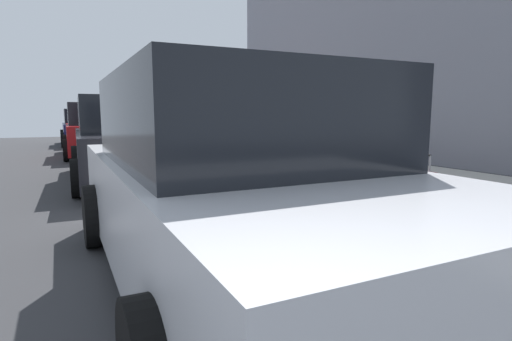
{
  "coord_description": "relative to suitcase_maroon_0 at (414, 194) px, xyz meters",
  "views": [
    {
      "loc": [
        -6.88,
        2.93,
        1.35
      ],
      "look_at": [
        -1.23,
        0.1,
        0.46
      ],
      "focal_mm": 28.21,
      "sensor_mm": 36.0,
      "label": 1
    }
  ],
  "objects": [
    {
      "name": "ground_plane",
      "position": [
        3.59,
        0.79,
        -0.42
      ],
      "size": [
        40.0,
        40.0,
        0.0
      ],
      "primitive_type": "plane",
      "color": "#333335"
    },
    {
      "name": "suitcase_navy_3",
      "position": [
        1.75,
        0.04,
        0.03
      ],
      "size": [
        0.49,
        0.23,
        0.91
      ],
      "color": "navy",
      "rests_on": "sidewalk_curb"
    },
    {
      "name": "bollard_post",
      "position": [
        6.9,
        0.17,
        0.05
      ],
      "size": [
        0.13,
        0.13,
        0.67
      ],
      "primitive_type": "cylinder",
      "color": "brown",
      "rests_on": "sidewalk_curb"
    },
    {
      "name": "sidewalk_curb",
      "position": [
        3.59,
        -1.71,
        -0.35
      ],
      "size": [
        18.0,
        5.0,
        0.14
      ],
      "primitive_type": "cube",
      "color": "#ADA89E",
      "rests_on": "ground_plane"
    },
    {
      "name": "suitcase_black_9",
      "position": [
        4.89,
        0.01,
        0.03
      ],
      "size": [
        0.46,
        0.19,
        0.85
      ],
      "color": "black",
      "rests_on": "sidewalk_curb"
    },
    {
      "name": "suitcase_maroon_0",
      "position": [
        0.0,
        0.0,
        0.0
      ],
      "size": [
        0.48,
        0.22,
        0.78
      ],
      "color": "maroon",
      "rests_on": "sidewalk_curb"
    },
    {
      "name": "fire_hydrant",
      "position": [
        6.15,
        0.02,
        0.09
      ],
      "size": [
        0.39,
        0.21,
        0.71
      ],
      "color": "red",
      "rests_on": "sidewalk_curb"
    },
    {
      "name": "parked_car_white_0",
      "position": [
        -0.38,
        2.49,
        0.35
      ],
      "size": [
        4.56,
        2.08,
        1.65
      ],
      "color": "silver",
      "rests_on": "ground_plane"
    },
    {
      "name": "suitcase_navy_10",
      "position": [
        5.42,
        0.03,
        0.07
      ],
      "size": [
        0.4,
        0.28,
        0.97
      ],
      "color": "navy",
      "rests_on": "sidewalk_curb"
    },
    {
      "name": "suitcase_teal_5",
      "position": [
        2.87,
        -0.05,
        -0.0
      ],
      "size": [
        0.44,
        0.25,
        0.84
      ],
      "color": "#0F606B",
      "rests_on": "sidewalk_curb"
    },
    {
      "name": "parked_car_charcoal_1",
      "position": [
        5.2,
        2.49,
        0.36
      ],
      "size": [
        4.81,
        2.11,
        1.68
      ],
      "color": "black",
      "rests_on": "ground_plane"
    },
    {
      "name": "suitcase_black_2",
      "position": [
        1.17,
        0.07,
        0.07
      ],
      "size": [
        0.49,
        0.27,
        0.95
      ],
      "color": "black",
      "rests_on": "sidewalk_curb"
    },
    {
      "name": "parked_car_navy_3",
      "position": [
        16.06,
        2.49,
        0.31
      ],
      "size": [
        4.45,
        2.02,
        1.57
      ],
      "color": "#141E4C",
      "rests_on": "ground_plane"
    },
    {
      "name": "parked_car_red_2",
      "position": [
        10.79,
        2.49,
        0.37
      ],
      "size": [
        4.61,
        2.1,
        1.7
      ],
      "color": "#AD1619",
      "rests_on": "ground_plane"
    },
    {
      "name": "suitcase_silver_6",
      "position": [
        3.37,
        0.09,
        -0.02
      ],
      "size": [
        0.38,
        0.26,
        0.8
      ],
      "color": "#9EA0A8",
      "rests_on": "sidewalk_curb"
    },
    {
      "name": "suitcase_maroon_7",
      "position": [
        3.88,
        -0.01,
        0.08
      ],
      "size": [
        0.45,
        0.22,
        0.92
      ],
      "color": "maroon",
      "rests_on": "sidewalk_curb"
    },
    {
      "name": "suitcase_olive_8",
      "position": [
        4.39,
        -0.05,
        -0.0
      ],
      "size": [
        0.37,
        0.23,
        0.88
      ],
      "color": "#59601E",
      "rests_on": "sidewalk_curb"
    },
    {
      "name": "suitcase_olive_1",
      "position": [
        0.58,
        0.08,
        0.08
      ],
      "size": [
        0.5,
        0.25,
        0.79
      ],
      "color": "#59601E",
      "rests_on": "sidewalk_curb"
    },
    {
      "name": "suitcase_red_4",
      "position": [
        2.33,
        0.08,
        0.09
      ],
      "size": [
        0.46,
        0.24,
        1.04
      ],
      "color": "red",
      "rests_on": "sidewalk_curb"
    }
  ]
}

